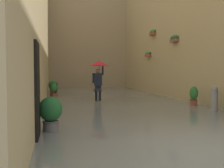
{
  "coord_description": "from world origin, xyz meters",
  "views": [
    {
      "loc": [
        2.9,
        4.43,
        1.57
      ],
      "look_at": [
        0.33,
        -7.43,
        0.93
      ],
      "focal_mm": 42.94,
      "sensor_mm": 36.0,
      "label": 1
    }
  ],
  "objects_px": {
    "person_wading": "(99,73)",
    "potted_plant_near_left": "(194,96)",
    "potted_plant_far_right": "(53,87)",
    "potted_plant_mid_right": "(54,90)",
    "potted_plant_near_right": "(51,113)",
    "mooring_bollard": "(214,99)"
  },
  "relations": [
    {
      "from": "potted_plant_mid_right",
      "to": "mooring_bollard",
      "type": "relative_size",
      "value": 0.79
    },
    {
      "from": "person_wading",
      "to": "potted_plant_near_left",
      "type": "relative_size",
      "value": 2.33
    },
    {
      "from": "potted_plant_mid_right",
      "to": "mooring_bollard",
      "type": "bearing_deg",
      "value": 130.85
    },
    {
      "from": "person_wading",
      "to": "potted_plant_mid_right",
      "type": "relative_size",
      "value": 2.67
    },
    {
      "from": "potted_plant_near_right",
      "to": "mooring_bollard",
      "type": "relative_size",
      "value": 0.94
    },
    {
      "from": "potted_plant_near_right",
      "to": "potted_plant_mid_right",
      "type": "height_order",
      "value": "potted_plant_near_right"
    },
    {
      "from": "person_wading",
      "to": "potted_plant_near_left",
      "type": "bearing_deg",
      "value": 143.59
    },
    {
      "from": "person_wading",
      "to": "potted_plant_near_left",
      "type": "distance_m",
      "value": 4.56
    },
    {
      "from": "person_wading",
      "to": "mooring_bollard",
      "type": "relative_size",
      "value": 2.11
    },
    {
      "from": "person_wading",
      "to": "potted_plant_far_right",
      "type": "xyz_separation_m",
      "value": [
        2.17,
        -4.04,
        -0.9
      ]
    },
    {
      "from": "mooring_bollard",
      "to": "potted_plant_near_right",
      "type": "bearing_deg",
      "value": 20.31
    },
    {
      "from": "potted_plant_near_right",
      "to": "mooring_bollard",
      "type": "xyz_separation_m",
      "value": [
        -5.92,
        -2.19,
        -0.04
      ]
    },
    {
      "from": "potted_plant_far_right",
      "to": "potted_plant_mid_right",
      "type": "bearing_deg",
      "value": 93.09
    },
    {
      "from": "potted_plant_mid_right",
      "to": "potted_plant_near_right",
      "type": "bearing_deg",
      "value": 89.37
    },
    {
      "from": "person_wading",
      "to": "potted_plant_far_right",
      "type": "bearing_deg",
      "value": -61.76
    },
    {
      "from": "potted_plant_far_right",
      "to": "mooring_bollard",
      "type": "distance_m",
      "value": 9.9
    },
    {
      "from": "potted_plant_near_right",
      "to": "potted_plant_near_left",
      "type": "bearing_deg",
      "value": -149.15
    },
    {
      "from": "potted_plant_near_left",
      "to": "mooring_bollard",
      "type": "bearing_deg",
      "value": 95.96
    },
    {
      "from": "mooring_bollard",
      "to": "person_wading",
      "type": "bearing_deg",
      "value": -46.44
    },
    {
      "from": "potted_plant_near_right",
      "to": "potted_plant_near_left",
      "type": "xyz_separation_m",
      "value": [
        -5.79,
        -3.46,
        -0.06
      ]
    },
    {
      "from": "potted_plant_near_right",
      "to": "potted_plant_near_left",
      "type": "height_order",
      "value": "potted_plant_near_right"
    },
    {
      "from": "potted_plant_near_right",
      "to": "potted_plant_mid_right",
      "type": "xyz_separation_m",
      "value": [
        -0.1,
        -8.93,
        -0.12
      ]
    }
  ]
}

